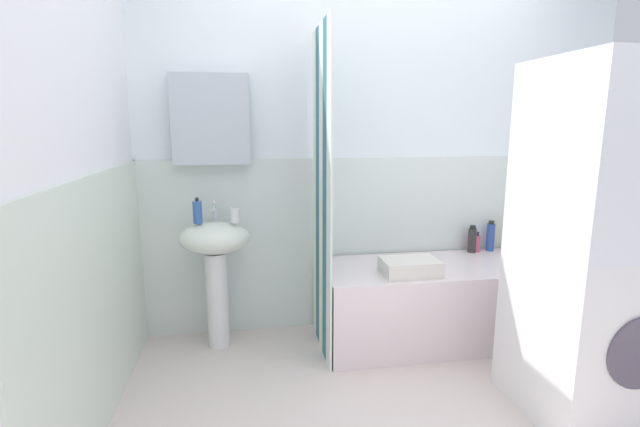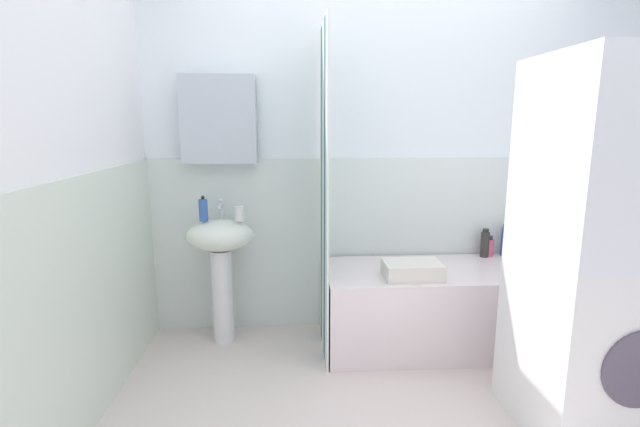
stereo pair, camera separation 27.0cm
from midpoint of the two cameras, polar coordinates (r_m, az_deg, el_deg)
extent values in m
cube|color=white|center=(3.23, 9.36, 6.82)|extent=(3.60, 0.05, 2.40)
cube|color=silver|center=(3.29, 9.16, -3.69)|extent=(3.60, 0.02, 1.20)
cube|color=silver|center=(3.06, -9.92, 11.37)|extent=(0.48, 0.12, 0.56)
cube|color=white|center=(2.38, -24.73, 4.53)|extent=(0.05, 1.81, 2.40)
cube|color=silver|center=(2.50, -22.90, -9.23)|extent=(0.02, 1.81, 1.20)
cylinder|color=silver|center=(3.12, -9.52, -10.10)|extent=(0.14, 0.14, 0.63)
ellipsoid|color=silver|center=(3.00, -9.77, -2.71)|extent=(0.44, 0.34, 0.20)
cylinder|color=silver|center=(3.07, -9.65, 0.00)|extent=(0.03, 0.03, 0.05)
cylinder|color=silver|center=(3.01, -9.78, 0.85)|extent=(0.02, 0.10, 0.02)
sphere|color=silver|center=(3.05, -9.70, 1.57)|extent=(0.03, 0.03, 0.03)
cylinder|color=#3059A3|center=(2.96, -11.73, 0.40)|extent=(0.06, 0.06, 0.14)
sphere|color=black|center=(2.95, -11.79, 1.95)|extent=(0.02, 0.02, 0.02)
cylinder|color=silver|center=(2.93, -7.35, -0.04)|extent=(0.06, 0.06, 0.09)
cube|color=white|center=(3.19, 17.14, -10.99)|extent=(1.50, 0.65, 0.52)
cube|color=white|center=(2.56, 3.92, 1.38)|extent=(0.01, 0.13, 2.00)
cube|color=#306A77|center=(2.69, 3.56, 1.84)|extent=(0.01, 0.13, 2.00)
cube|color=white|center=(2.81, 3.24, 2.25)|extent=(0.01, 0.13, 2.00)
cube|color=#326A7C|center=(2.94, 2.94, 2.64)|extent=(0.01, 0.13, 2.00)
cube|color=white|center=(3.07, 2.67, 2.99)|extent=(0.01, 0.13, 2.00)
cylinder|color=gold|center=(3.56, 26.06, -3.24)|extent=(0.06, 0.06, 0.21)
cylinder|color=#1C202D|center=(3.53, 26.22, -1.38)|extent=(0.04, 0.04, 0.02)
cylinder|color=#2D4DA5|center=(3.54, 23.98, -3.24)|extent=(0.06, 0.06, 0.20)
cylinder|color=#252921|center=(3.51, 24.13, -1.48)|extent=(0.04, 0.04, 0.02)
cylinder|color=#CB4D6B|center=(3.49, 22.25, -3.94)|extent=(0.07, 0.07, 0.12)
cylinder|color=#22252C|center=(3.48, 22.33, -2.79)|extent=(0.05, 0.05, 0.02)
cylinder|color=#312E2C|center=(3.45, 21.85, -3.61)|extent=(0.06, 0.06, 0.17)
cylinder|color=#202826|center=(3.43, 21.97, -2.01)|extent=(0.04, 0.04, 0.02)
cube|color=silver|center=(2.88, 14.04, -6.82)|extent=(0.34, 0.24, 0.10)
cube|color=white|center=(2.61, 33.06, -13.30)|extent=(0.60, 0.62, 0.86)
cube|color=white|center=(2.42, 35.18, 5.76)|extent=(0.60, 0.62, 0.86)
camera|label=1|loc=(0.13, -87.14, 0.56)|focal=25.88mm
camera|label=2|loc=(0.13, 92.86, -0.56)|focal=25.88mm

